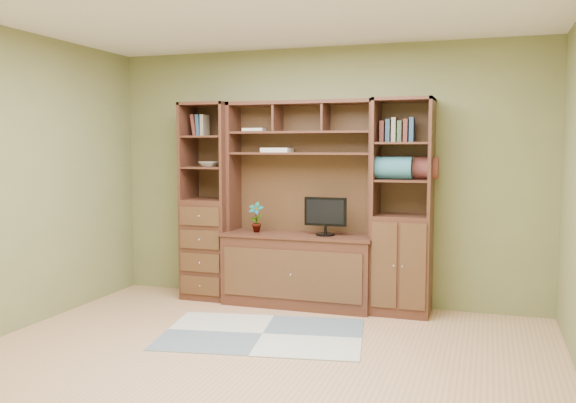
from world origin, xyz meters
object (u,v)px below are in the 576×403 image
(center_hutch, at_px, (299,204))
(monitor, at_px, (325,209))
(right_tower, at_px, (403,207))
(left_tower, at_px, (209,201))

(center_hutch, relative_size, monitor, 3.98)
(center_hutch, xyz_separation_m, monitor, (0.29, -0.03, -0.04))
(right_tower, height_order, monitor, right_tower)
(center_hutch, xyz_separation_m, right_tower, (1.02, 0.04, 0.00))
(left_tower, relative_size, right_tower, 1.00)
(left_tower, relative_size, monitor, 3.98)
(center_hutch, height_order, monitor, center_hutch)
(center_hutch, relative_size, left_tower, 1.00)
(left_tower, distance_m, right_tower, 2.02)
(right_tower, xyz_separation_m, monitor, (-0.74, -0.07, -0.04))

